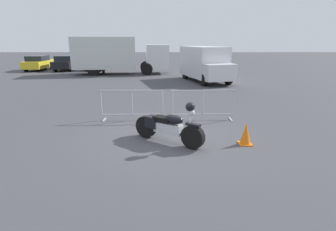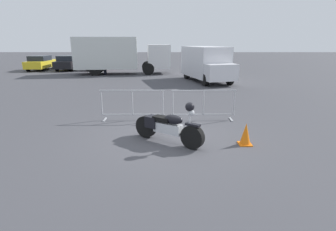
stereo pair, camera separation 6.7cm
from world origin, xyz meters
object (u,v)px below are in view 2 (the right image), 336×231
traffic_cone (246,134)px  pedestrian (105,63)px  crowd_barrier_near (132,105)px  parked_car_maroon (98,62)px  crowd_barrier_far (204,105)px  delivery_van (206,63)px  parked_car_black (69,63)px  parked_car_yellow (41,63)px  motorcycle (168,126)px  box_truck (118,54)px

traffic_cone → pedestrian: bearing=115.3°
pedestrian → traffic_cone: (7.30, -15.43, -0.63)m
pedestrian → crowd_barrier_near: bearing=-125.9°
parked_car_maroon → crowd_barrier_far: bearing=-157.3°
delivery_van → parked_car_black: bearing=-137.4°
crowd_barrier_far → delivery_van: delivery_van is taller
crowd_barrier_far → parked_car_black: size_ratio=0.55×
crowd_barrier_near → parked_car_yellow: (-10.89, 16.54, 0.13)m
parked_car_black → parked_car_yellow: bearing=88.6°
motorcycle → parked_car_maroon: 20.56m
box_truck → parked_car_yellow: box_truck is taller
parked_car_yellow → parked_car_maroon: 5.30m
motorcycle → parked_car_maroon: bearing=143.6°
delivery_van → parked_car_yellow: delivery_van is taller
crowd_barrier_far → parked_car_yellow: size_ratio=0.55×
motorcycle → parked_car_black: (-9.50, 18.70, 0.23)m
pedestrian → traffic_cone: pedestrian is taller
delivery_van → motorcycle: bearing=-28.9°
parked_car_maroon → pedestrian: pedestrian is taller
traffic_cone → motorcycle: bearing=175.8°
crowd_barrier_near → parked_car_maroon: parked_car_maroon is taller
crowd_barrier_near → parked_car_yellow: parked_car_yellow is taller
motorcycle → box_truck: 16.07m
motorcycle → crowd_barrier_near: (-1.23, 2.11, 0.09)m
parked_car_yellow → traffic_cone: (14.19, -18.81, -0.39)m
parked_car_maroon → traffic_cone: (8.94, -19.53, -0.43)m
parked_car_yellow → traffic_cone: bearing=-145.4°
parked_car_yellow → parked_car_black: bearing=-91.4°
motorcycle → parked_car_yellow: size_ratio=0.46×
delivery_van → box_truck: bearing=-137.5°
box_truck → motorcycle: bearing=-81.1°
traffic_cone → box_truck: bearing=111.7°
crowd_barrier_far → delivery_van: size_ratio=0.41×
parked_car_black → traffic_cone: 22.12m
motorcycle → pedestrian: pedestrian is taller
motorcycle → parked_car_black: parked_car_black is taller
motorcycle → box_truck: (-4.17, 15.48, 1.17)m
motorcycle → box_truck: size_ratio=0.24×
parked_car_black → crowd_barrier_far: bearing=-149.6°
parked_car_yellow → delivery_van: bearing=-118.8°
parked_car_black → motorcycle: bearing=-155.5°
box_truck → pedestrian: size_ratio=4.67×
motorcycle → crowd_barrier_near: bearing=154.4°
crowd_barrier_far → traffic_cone: 2.43m
parked_car_maroon → box_truck: bearing=-147.7°
delivery_van → crowd_barrier_far: bearing=-24.4°
crowd_barrier_far → box_truck: size_ratio=0.28×
crowd_barrier_far → parked_car_yellow: (-13.36, 16.54, 0.13)m
box_truck → parked_car_black: (-5.33, 3.22, -0.95)m
delivery_van → parked_car_yellow: bearing=-132.5°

